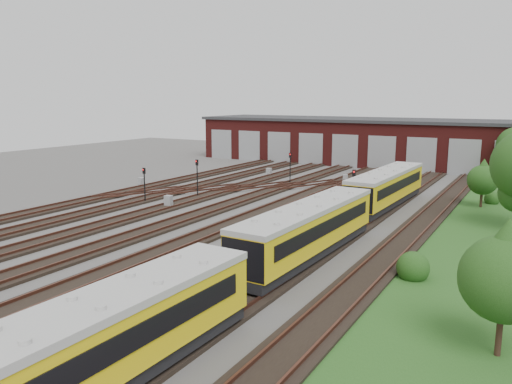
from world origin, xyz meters
The scene contains 19 objects.
ground centered at (0.00, 0.00, 0.00)m, with size 120.00×120.00×0.00m, color #4A4744.
track_network centered at (-0.17, 0.59, 0.11)m, with size 30.40×70.00×0.33m.
maintenance_shed centered at (-0.01, 39.97, 3.20)m, with size 51.00×12.50×6.35m.
grass_verge centered at (19.00, 10.00, 0.03)m, with size 8.00×55.00×0.05m, color #204D19.
metro_train centered at (10.00, -4.41, 1.79)m, with size 2.89×45.82×2.84m.
signal_mast_0 centered at (-9.19, 2.85, 2.01)m, with size 0.28×0.26×3.13m.
signal_mast_1 centered at (-6.67, 7.27, 2.27)m, with size 0.31×0.29×3.56m.
signal_mast_2 centered at (-2.38, 18.23, 2.17)m, with size 0.30×0.28×3.40m.
signal_mast_3 centered at (8.41, 7.75, 2.31)m, with size 0.31×0.29×3.63m.
relay_cabinet_0 centered at (-15.00, 8.61, 0.50)m, with size 0.59×0.50×0.99m, color #919496.
relay_cabinet_1 centered at (-6.97, 21.83, 0.49)m, with size 0.58×0.49×0.97m, color #919496.
relay_cabinet_2 centered at (-6.10, 2.39, 0.51)m, with size 0.62×0.51×1.03m, color #919496.
relay_cabinet_3 centered at (8.48, 25.75, 0.47)m, with size 0.57×0.47×0.95m, color #919496.
relay_cabinet_4 centered at (2.44, 22.25, 0.44)m, with size 0.53×0.44×0.88m, color #919496.
tree_1 centered at (17.01, 15.69, 2.70)m, with size 2.54×2.54×4.21m.
tree_4 centered at (20.52, -11.13, 3.33)m, with size 3.13×3.13×5.18m.
bush_0 centered at (16.00, -4.61, 0.85)m, with size 1.69×1.69×1.69m, color #1B4212.
bush_1 centered at (17.67, 17.84, 0.66)m, with size 1.32×1.32×1.32m, color #1B4212.
bush_2 centered at (18.88, 20.21, 0.66)m, with size 1.31×1.31×1.31m, color #1B4212.
Camera 1 is at (21.33, -29.88, 9.19)m, focal length 35.00 mm.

